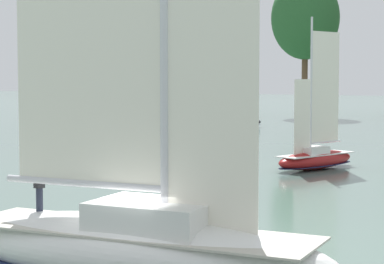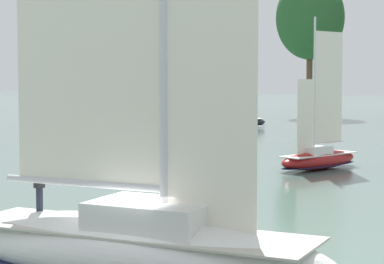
# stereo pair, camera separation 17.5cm
# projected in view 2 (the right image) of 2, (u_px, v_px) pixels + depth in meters

# --- Properties ---
(tree_shore_right) EXTENTS (9.53, 9.53, 19.62)m
(tree_shore_right) POSITION_uv_depth(u_px,v_px,m) (310.00, 18.00, 104.30)
(tree_shore_right) COLOR brown
(tree_shore_right) RESTS_ON ground
(sailboat_main) EXTENTS (11.69, 4.24, 15.72)m
(sailboat_main) POSITION_uv_depth(u_px,v_px,m) (135.00, 242.00, 19.99)
(sailboat_main) COLOR white
(sailboat_main) RESTS_ON ground
(sailboat_moored_near_marina) EXTENTS (7.29, 2.94, 9.75)m
(sailboat_moored_near_marina) POSITION_uv_depth(u_px,v_px,m) (235.00, 119.00, 83.85)
(sailboat_moored_near_marina) COLOR #232328
(sailboat_moored_near_marina) RESTS_ON ground
(sailboat_moored_mid_channel) EXTENTS (7.98, 2.82, 10.77)m
(sailboat_moored_mid_channel) POSITION_uv_depth(u_px,v_px,m) (215.00, 126.00, 73.48)
(sailboat_moored_mid_channel) COLOR navy
(sailboat_moored_mid_channel) RESTS_ON ground
(sailboat_moored_far_slip) EXTENTS (3.69, 6.91, 9.17)m
(sailboat_moored_far_slip) POSITION_uv_depth(u_px,v_px,m) (319.00, 156.00, 45.37)
(sailboat_moored_far_slip) COLOR maroon
(sailboat_moored_far_slip) RESTS_ON ground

